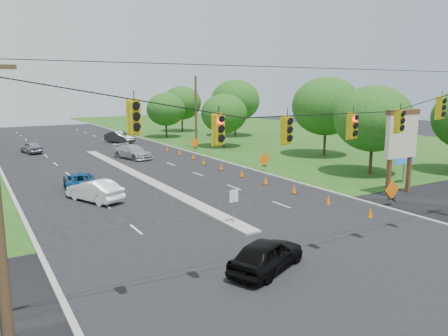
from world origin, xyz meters
TOP-DOWN VIEW (x-y plane):
  - ground at (0.00, 0.00)m, footprint 160.00×160.00m
  - grass_right at (30.00, 20.00)m, footprint 40.00×160.00m
  - cross_street at (0.00, 0.00)m, footprint 160.00×14.00m
  - curb_left at (-10.10, 30.00)m, footprint 0.25×110.00m
  - curb_right at (10.10, 30.00)m, footprint 0.25×110.00m
  - median at (0.00, 21.00)m, footprint 1.00×34.00m
  - median_sign at (0.00, 6.00)m, footprint 0.55×0.06m
  - signal_span at (-0.05, -1.00)m, footprint 25.60×0.32m
  - utility_pole_far_right at (12.50, 35.00)m, footprint 0.28×0.28m
  - pylon_sign at (14.31, 6.20)m, footprint 5.90×2.30m
  - cone_0 at (7.68, 3.00)m, footprint 0.32×0.32m
  - cone_1 at (7.68, 6.50)m, footprint 0.32×0.32m
  - cone_2 at (7.68, 10.00)m, footprint 0.32×0.32m
  - cone_3 at (7.68, 13.50)m, footprint 0.32×0.32m
  - cone_4 at (7.68, 17.00)m, footprint 0.32×0.32m
  - cone_5 at (7.68, 20.50)m, footprint 0.32×0.32m
  - cone_6 at (7.68, 24.00)m, footprint 0.32×0.32m
  - cone_7 at (8.28, 27.50)m, footprint 0.32×0.32m
  - cone_8 at (8.28, 31.00)m, footprint 0.32×0.32m
  - cone_9 at (8.28, 34.50)m, footprint 0.32×0.32m
  - work_sign_0 at (10.80, 4.00)m, footprint 1.27×0.58m
  - work_sign_1 at (10.80, 18.00)m, footprint 1.27×0.58m
  - work_sign_2 at (10.80, 32.00)m, footprint 1.27×0.58m
  - tree_7 at (18.00, 12.00)m, footprint 6.72×6.72m
  - tree_8 at (22.00, 22.00)m, footprint 7.56×7.56m
  - tree_9 at (16.00, 34.00)m, footprint 5.88×5.88m
  - tree_10 at (24.00, 44.00)m, footprint 7.56×7.56m
  - tree_11 at (20.00, 55.00)m, footprint 6.72×6.72m
  - tree_12 at (14.00, 48.00)m, footprint 5.88×5.88m
  - black_sedan at (-2.09, 0.03)m, footprint 4.55×3.28m
  - white_sedan at (-5.34, 15.33)m, footprint 3.19×4.73m
  - blue_pickup at (-5.43, 19.30)m, footprint 2.93×5.17m
  - silver_car_far at (2.90, 31.34)m, footprint 3.37×5.49m
  - silver_car_oncoming at (-6.06, 41.28)m, footprint 2.35×4.19m
  - dark_car_receding at (5.80, 45.40)m, footprint 3.33×5.09m

SIDE VIEW (x-z plane):
  - ground at x=0.00m, z-range 0.00..0.00m
  - grass_right at x=30.00m, z-range -0.03..0.03m
  - cross_street at x=0.00m, z-range -0.01..0.01m
  - curb_left at x=-10.10m, z-range -0.08..0.08m
  - curb_right at x=10.10m, z-range -0.08..0.08m
  - median at x=0.00m, z-range -0.09..0.09m
  - cone_0 at x=7.68m, z-range 0.00..0.70m
  - cone_1 at x=7.68m, z-range 0.00..0.70m
  - cone_2 at x=7.68m, z-range 0.00..0.70m
  - cone_3 at x=7.68m, z-range 0.00..0.70m
  - cone_4 at x=7.68m, z-range 0.00..0.70m
  - cone_5 at x=7.68m, z-range 0.00..0.70m
  - cone_6 at x=7.68m, z-range 0.00..0.70m
  - cone_7 at x=8.28m, z-range 0.00..0.70m
  - cone_8 at x=8.28m, z-range 0.00..0.70m
  - cone_9 at x=8.28m, z-range 0.00..0.70m
  - silver_car_oncoming at x=-6.06m, z-range 0.00..1.35m
  - blue_pickup at x=-5.43m, z-range 0.00..1.36m
  - black_sedan at x=-2.09m, z-range 0.00..1.44m
  - white_sedan at x=-5.34m, z-range 0.00..1.47m
  - silver_car_far at x=2.90m, z-range 0.00..1.49m
  - dark_car_receding at x=5.80m, z-range 0.00..1.58m
  - work_sign_0 at x=10.80m, z-range 0.41..1.78m
  - work_sign_1 at x=10.80m, z-range 0.41..1.78m
  - work_sign_2 at x=10.80m, z-range 0.41..1.78m
  - median_sign at x=0.00m, z-range 0.44..2.49m
  - pylon_sign at x=14.31m, z-range 0.94..7.06m
  - tree_9 at x=16.00m, z-range 0.91..7.77m
  - tree_12 at x=14.00m, z-range 0.91..7.77m
  - utility_pole_far_right at x=12.50m, z-range 0.00..9.00m
  - tree_7 at x=18.00m, z-range 1.04..8.88m
  - tree_11 at x=20.00m, z-range 1.04..8.88m
  - signal_span at x=-0.05m, z-range 0.47..9.47m
  - tree_8 at x=22.00m, z-range 1.17..9.99m
  - tree_10 at x=24.00m, z-range 1.17..9.99m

